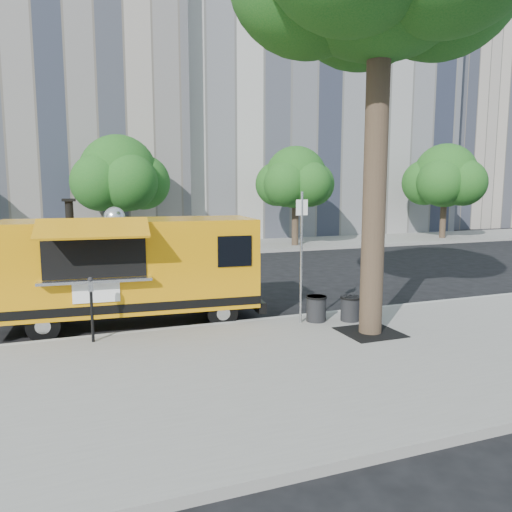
{
  "coord_description": "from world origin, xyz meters",
  "views": [
    {
      "loc": [
        -3.39,
        -11.63,
        3.27
      ],
      "look_at": [
        1.04,
        0.0,
        1.52
      ],
      "focal_mm": 35.0,
      "sensor_mm": 36.0,
      "label": 1
    }
  ],
  "objects_px": {
    "far_tree_c": "(296,178)",
    "trash_bin_left": "(350,308)",
    "trash_bin_right": "(316,308)",
    "food_truck": "(131,267)",
    "sign_post": "(301,250)",
    "far_tree_b": "(119,174)",
    "parking_meter": "(91,302)",
    "far_tree_d": "(445,176)"
  },
  "relations": [
    {
      "from": "food_truck",
      "to": "trash_bin_right",
      "type": "relative_size",
      "value": 10.43
    },
    {
      "from": "trash_bin_left",
      "to": "trash_bin_right",
      "type": "xyz_separation_m",
      "value": [
        -0.76,
        0.25,
        0.01
      ]
    },
    {
      "from": "food_truck",
      "to": "parking_meter",
      "type": "bearing_deg",
      "value": -117.87
    },
    {
      "from": "far_tree_c",
      "to": "trash_bin_left",
      "type": "distance_m",
      "value": 15.51
    },
    {
      "from": "sign_post",
      "to": "parking_meter",
      "type": "bearing_deg",
      "value": 177.48
    },
    {
      "from": "sign_post",
      "to": "trash_bin_right",
      "type": "xyz_separation_m",
      "value": [
        0.4,
        -0.01,
        -1.38
      ]
    },
    {
      "from": "food_truck",
      "to": "trash_bin_right",
      "type": "xyz_separation_m",
      "value": [
        3.98,
        -1.73,
        -0.93
      ]
    },
    {
      "from": "far_tree_b",
      "to": "parking_meter",
      "type": "distance_m",
      "value": 14.48
    },
    {
      "from": "far_tree_c",
      "to": "parking_meter",
      "type": "height_order",
      "value": "far_tree_c"
    },
    {
      "from": "sign_post",
      "to": "trash_bin_left",
      "type": "bearing_deg",
      "value": -12.48
    },
    {
      "from": "far_tree_d",
      "to": "parking_meter",
      "type": "bearing_deg",
      "value": -146.4
    },
    {
      "from": "far_tree_c",
      "to": "food_truck",
      "type": "distance_m",
      "value": 15.98
    },
    {
      "from": "trash_bin_left",
      "to": "trash_bin_right",
      "type": "bearing_deg",
      "value": 161.87
    },
    {
      "from": "far_tree_b",
      "to": "food_truck",
      "type": "relative_size",
      "value": 0.89
    },
    {
      "from": "trash_bin_right",
      "to": "far_tree_b",
      "type": "bearing_deg",
      "value": 101.69
    },
    {
      "from": "parking_meter",
      "to": "far_tree_d",
      "type": "bearing_deg",
      "value": 33.6
    },
    {
      "from": "trash_bin_right",
      "to": "trash_bin_left",
      "type": "bearing_deg",
      "value": -18.13
    },
    {
      "from": "trash_bin_left",
      "to": "trash_bin_right",
      "type": "distance_m",
      "value": 0.8
    },
    {
      "from": "far_tree_b",
      "to": "trash_bin_right",
      "type": "relative_size",
      "value": 9.27
    },
    {
      "from": "sign_post",
      "to": "parking_meter",
      "type": "height_order",
      "value": "sign_post"
    },
    {
      "from": "sign_post",
      "to": "trash_bin_right",
      "type": "bearing_deg",
      "value": -1.14
    },
    {
      "from": "trash_bin_right",
      "to": "food_truck",
      "type": "bearing_deg",
      "value": 156.49
    },
    {
      "from": "sign_post",
      "to": "trash_bin_right",
      "type": "height_order",
      "value": "sign_post"
    },
    {
      "from": "far_tree_b",
      "to": "sign_post",
      "type": "distance_m",
      "value": 14.61
    },
    {
      "from": "far_tree_b",
      "to": "food_truck",
      "type": "distance_m",
      "value": 12.8
    },
    {
      "from": "far_tree_d",
      "to": "trash_bin_right",
      "type": "distance_m",
      "value": 21.67
    },
    {
      "from": "far_tree_c",
      "to": "trash_bin_left",
      "type": "xyz_separation_m",
      "value": [
        -5.29,
        -14.21,
        -3.26
      ]
    },
    {
      "from": "far_tree_d",
      "to": "sign_post",
      "type": "relative_size",
      "value": 1.88
    },
    {
      "from": "sign_post",
      "to": "trash_bin_right",
      "type": "distance_m",
      "value": 1.44
    },
    {
      "from": "far_tree_d",
      "to": "far_tree_c",
      "type": "bearing_deg",
      "value": -178.85
    },
    {
      "from": "sign_post",
      "to": "trash_bin_right",
      "type": "relative_size",
      "value": 5.06
    },
    {
      "from": "far_tree_b",
      "to": "far_tree_c",
      "type": "distance_m",
      "value": 9.01
    },
    {
      "from": "far_tree_c",
      "to": "sign_post",
      "type": "height_order",
      "value": "far_tree_c"
    },
    {
      "from": "far_tree_d",
      "to": "parking_meter",
      "type": "xyz_separation_m",
      "value": [
        -21.0,
        -13.95,
        -2.91
      ]
    },
    {
      "from": "far_tree_b",
      "to": "far_tree_d",
      "type": "distance_m",
      "value": 19.0
    },
    {
      "from": "far_tree_b",
      "to": "food_truck",
      "type": "xyz_separation_m",
      "value": [
        -1.03,
        -12.53,
        -2.44
      ]
    },
    {
      "from": "far_tree_d",
      "to": "trash_bin_right",
      "type": "xyz_separation_m",
      "value": [
        -16.05,
        -14.16,
        -3.42
      ]
    },
    {
      "from": "far_tree_c",
      "to": "far_tree_d",
      "type": "xyz_separation_m",
      "value": [
        10.0,
        0.2,
        0.17
      ]
    },
    {
      "from": "parking_meter",
      "to": "far_tree_c",
      "type": "bearing_deg",
      "value": 51.34
    },
    {
      "from": "food_truck",
      "to": "far_tree_c",
      "type": "bearing_deg",
      "value": 55.19
    },
    {
      "from": "far_tree_b",
      "to": "sign_post",
      "type": "xyz_separation_m",
      "value": [
        2.55,
        -14.25,
        -1.98
      ]
    },
    {
      "from": "sign_post",
      "to": "far_tree_b",
      "type": "bearing_deg",
      "value": 100.15
    }
  ]
}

